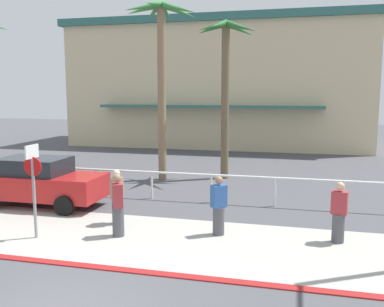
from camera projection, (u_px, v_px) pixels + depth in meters
name	position (u px, v px, depth m)	size (l,w,h in m)	color
ground_plane	(191.00, 191.00, 17.04)	(80.00, 80.00, 0.00)	#4C4C51
sidewalk_strip	(139.00, 239.00, 11.47)	(44.00, 4.00, 0.02)	#ADAAA0
curb_paint	(107.00, 268.00, 9.55)	(44.00, 0.24, 0.03)	maroon
building_backdrop	(220.00, 84.00, 32.36)	(21.90, 9.79, 9.08)	beige
rail_fence	(181.00, 178.00, 15.48)	(20.39, 0.08, 1.04)	white
stop_sign_bike_lane	(33.00, 178.00, 11.30)	(0.52, 0.56, 2.56)	gray
palm_tree_2	(161.00, 45.00, 18.48)	(3.23, 3.40, 7.84)	#846B4C
palm_tree_3	(226.00, 61.00, 18.88)	(2.89, 3.24, 7.10)	brown
car_red_1	(40.00, 181.00, 14.75)	(4.40, 2.02, 1.69)	red
pedestrian_0	(339.00, 215.00, 11.08)	(0.45, 0.38, 1.64)	#4C4C51
pedestrian_1	(117.00, 199.00, 12.66)	(0.34, 0.41, 1.67)	#384C7A
pedestrian_2	(219.00, 208.00, 11.68)	(0.47, 0.46, 1.67)	#4C4C51
pedestrian_3	(118.00, 208.00, 11.56)	(0.43, 0.48, 1.75)	#4C4C51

